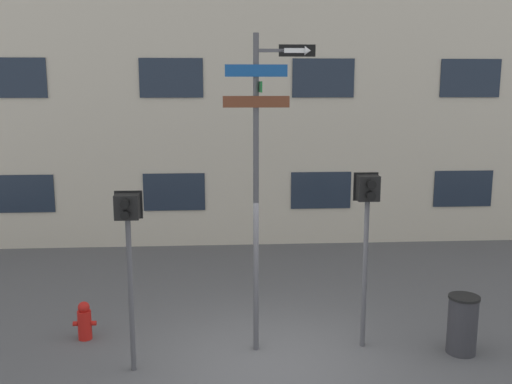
{
  "coord_description": "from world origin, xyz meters",
  "views": [
    {
      "loc": [
        -0.77,
        -8.37,
        4.32
      ],
      "look_at": [
        -0.2,
        0.48,
        2.67
      ],
      "focal_mm": 40.0,
      "sensor_mm": 36.0,
      "label": 1
    }
  ],
  "objects_px": {
    "pedestrian_signal_right": "(367,211)",
    "fire_hydrant": "(84,321)",
    "street_sign_pole": "(260,166)",
    "pedestrian_signal_left": "(128,232)",
    "trash_bin": "(462,324)"
  },
  "relations": [
    {
      "from": "pedestrian_signal_left",
      "to": "trash_bin",
      "type": "xyz_separation_m",
      "value": [
        5.29,
        0.24,
        -1.71
      ]
    },
    {
      "from": "fire_hydrant",
      "to": "pedestrian_signal_left",
      "type": "bearing_deg",
      "value": -49.43
    },
    {
      "from": "pedestrian_signal_right",
      "to": "fire_hydrant",
      "type": "distance_m",
      "value": 5.17
    },
    {
      "from": "pedestrian_signal_right",
      "to": "fire_hydrant",
      "type": "height_order",
      "value": "pedestrian_signal_right"
    },
    {
      "from": "pedestrian_signal_left",
      "to": "fire_hydrant",
      "type": "xyz_separation_m",
      "value": [
        -1.0,
        1.17,
        -1.88
      ]
    },
    {
      "from": "fire_hydrant",
      "to": "trash_bin",
      "type": "relative_size",
      "value": 0.69
    },
    {
      "from": "trash_bin",
      "to": "street_sign_pole",
      "type": "bearing_deg",
      "value": 174.26
    },
    {
      "from": "street_sign_pole",
      "to": "pedestrian_signal_right",
      "type": "bearing_deg",
      "value": 0.4
    },
    {
      "from": "pedestrian_signal_left",
      "to": "pedestrian_signal_right",
      "type": "height_order",
      "value": "pedestrian_signal_right"
    },
    {
      "from": "street_sign_pole",
      "to": "trash_bin",
      "type": "xyz_separation_m",
      "value": [
        3.3,
        -0.33,
        -2.59
      ]
    },
    {
      "from": "street_sign_pole",
      "to": "pedestrian_signal_left",
      "type": "height_order",
      "value": "street_sign_pole"
    },
    {
      "from": "pedestrian_signal_left",
      "to": "pedestrian_signal_right",
      "type": "relative_size",
      "value": 0.95
    },
    {
      "from": "pedestrian_signal_right",
      "to": "trash_bin",
      "type": "xyz_separation_m",
      "value": [
        1.56,
        -0.34,
        -1.84
      ]
    },
    {
      "from": "pedestrian_signal_right",
      "to": "street_sign_pole",
      "type": "bearing_deg",
      "value": -179.6
    },
    {
      "from": "pedestrian_signal_left",
      "to": "fire_hydrant",
      "type": "distance_m",
      "value": 2.43
    }
  ]
}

